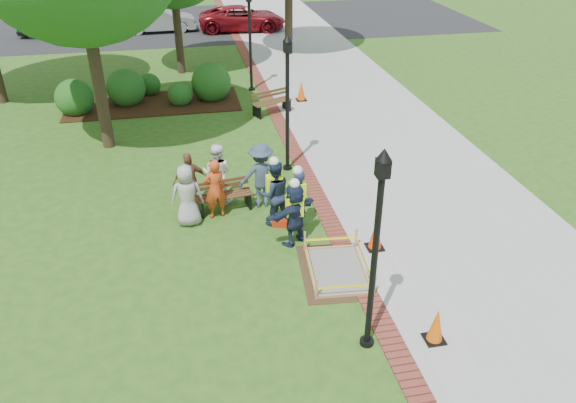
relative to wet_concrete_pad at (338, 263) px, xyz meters
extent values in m
plane|color=#285116|center=(-1.33, 0.59, -0.23)|extent=(100.00, 100.00, 0.00)
cube|color=#9E9E99|center=(3.67, 10.59, -0.22)|extent=(6.00, 60.00, 0.02)
cube|color=maroon|center=(0.42, 10.59, -0.22)|extent=(0.50, 60.00, 0.03)
cube|color=#381E0F|center=(-4.33, 12.59, -0.21)|extent=(7.00, 3.00, 0.05)
cube|color=black|center=(-1.33, 27.59, -0.23)|extent=(36.00, 12.00, 0.01)
cube|color=#47331E|center=(0.00, 0.00, -0.23)|extent=(1.90, 2.45, 0.01)
cube|color=gray|center=(0.00, 0.00, -0.21)|extent=(1.36, 1.90, 0.04)
cube|color=tan|center=(0.00, 0.00, -0.19)|extent=(1.49, 2.03, 0.08)
cube|color=tan|center=(0.00, 0.00, 0.04)|extent=(1.52, 2.06, 0.55)
cube|color=yellow|center=(0.00, 0.00, 0.07)|extent=(1.47, 2.01, 0.06)
cube|color=brown|center=(-2.31, 3.38, 0.24)|extent=(1.61, 0.69, 0.04)
cube|color=brown|center=(-2.34, 3.63, 0.48)|extent=(1.54, 0.28, 0.25)
cube|color=black|center=(-2.31, 3.38, -0.01)|extent=(1.47, 0.73, 0.46)
cube|color=brown|center=(0.30, 10.53, 0.26)|extent=(1.67, 1.08, 0.04)
cube|color=brown|center=(0.19, 10.77, 0.51)|extent=(1.50, 0.68, 0.26)
cube|color=black|center=(0.30, 10.53, 0.00)|extent=(1.56, 1.08, 0.47)
cube|color=black|center=(1.28, -2.60, -0.21)|extent=(0.40, 0.40, 0.05)
cone|color=#DC5506|center=(1.28, -2.60, 0.19)|extent=(0.32, 0.32, 0.74)
cube|color=black|center=(1.18, 0.74, -0.21)|extent=(0.42, 0.42, 0.06)
cone|color=#EE3807|center=(1.18, 0.74, 0.21)|extent=(0.33, 0.33, 0.78)
cube|color=black|center=(1.77, 11.80, -0.21)|extent=(0.43, 0.43, 0.06)
cone|color=#F84D07|center=(1.77, 11.80, 0.21)|extent=(0.34, 0.34, 0.78)
cube|color=#B3260D|center=(-0.94, 2.25, -0.13)|extent=(0.47, 0.35, 0.21)
cylinder|color=black|center=(-0.08, -2.41, 1.67)|extent=(0.12, 0.12, 3.80)
cube|color=black|center=(-0.08, -2.41, 3.67)|extent=(0.22, 0.22, 0.32)
cone|color=black|center=(-0.08, -2.41, 3.92)|extent=(0.28, 0.28, 0.22)
cylinder|color=black|center=(-0.08, -2.41, -0.18)|extent=(0.28, 0.28, 0.10)
cylinder|color=black|center=(-0.08, 5.59, 1.67)|extent=(0.12, 0.12, 3.80)
cube|color=black|center=(-0.08, 5.59, 3.67)|extent=(0.22, 0.22, 0.32)
cone|color=black|center=(-0.08, 5.59, 3.92)|extent=(0.28, 0.28, 0.22)
cylinder|color=black|center=(-0.08, 5.59, -0.18)|extent=(0.28, 0.28, 0.10)
cylinder|color=black|center=(-0.08, 13.59, 1.67)|extent=(0.12, 0.12, 3.80)
cylinder|color=black|center=(-0.08, 13.59, -0.18)|extent=(0.28, 0.28, 0.10)
cylinder|color=#3D2D1E|center=(-5.81, 8.57, 2.59)|extent=(0.40, 0.40, 5.64)
cylinder|color=#3D2D1E|center=(-3.01, 16.85, 2.15)|extent=(0.36, 0.36, 4.77)
cylinder|color=#3D2D1E|center=(2.72, 19.14, 2.29)|extent=(0.41, 0.41, 5.05)
sphere|color=#164F18|center=(-7.30, 12.11, -0.23)|extent=(1.49, 1.49, 1.49)
sphere|color=#164F18|center=(-5.36, 12.85, -0.23)|extent=(1.58, 1.58, 1.58)
sphere|color=#164F18|center=(-3.20, 12.36, -0.23)|extent=(1.02, 1.02, 1.02)
sphere|color=#164F18|center=(-1.89, 12.77, -0.23)|extent=(1.65, 1.65, 1.65)
sphere|color=#164F18|center=(-4.48, 13.89, -0.23)|extent=(0.98, 0.98, 0.98)
imported|color=#979797|center=(-3.31, 2.86, 0.63)|extent=(0.55, 0.36, 1.72)
imported|color=#C03E16|center=(-2.56, 3.09, 0.61)|extent=(0.61, 0.47, 1.70)
imported|color=white|center=(-2.42, 3.94, 0.65)|extent=(0.66, 0.56, 1.77)
imported|color=brown|center=(-3.19, 3.82, 0.57)|extent=(0.57, 0.43, 1.62)
imported|color=#334059|center=(-1.24, 3.47, 0.71)|extent=(0.61, 0.41, 1.88)
imported|color=#1A2244|center=(-0.74, 1.42, 0.60)|extent=(0.64, 0.57, 1.68)
cube|color=#C0E613|center=(-0.74, 1.42, 0.84)|extent=(0.42, 0.26, 0.52)
sphere|color=white|center=(-0.74, 1.42, 1.47)|extent=(0.25, 0.25, 0.25)
imported|color=#192A41|center=(-0.52, 2.10, 0.60)|extent=(0.62, 0.62, 1.67)
cube|color=#C0E613|center=(-0.52, 2.10, 0.84)|extent=(0.42, 0.26, 0.52)
sphere|color=white|center=(-0.52, 2.10, 1.46)|extent=(0.25, 0.25, 0.25)
imported|color=#1D224B|center=(-1.06, 2.42, 0.68)|extent=(0.63, 0.45, 1.82)
cube|color=#C0E613|center=(-1.06, 2.42, 0.93)|extent=(0.42, 0.26, 0.52)
sphere|color=white|center=(-1.06, 2.42, 1.61)|extent=(0.25, 0.25, 0.25)
imported|color=#28282B|center=(-10.32, 25.87, -0.23)|extent=(1.85, 4.25, 1.38)
imported|color=#AFAEB4|center=(-4.00, 25.65, -0.23)|extent=(2.30, 4.90, 1.57)
imported|color=maroon|center=(1.00, 25.06, -0.23)|extent=(2.51, 5.04, 1.59)
camera|label=1|loc=(-3.26, -10.24, 7.77)|focal=35.00mm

